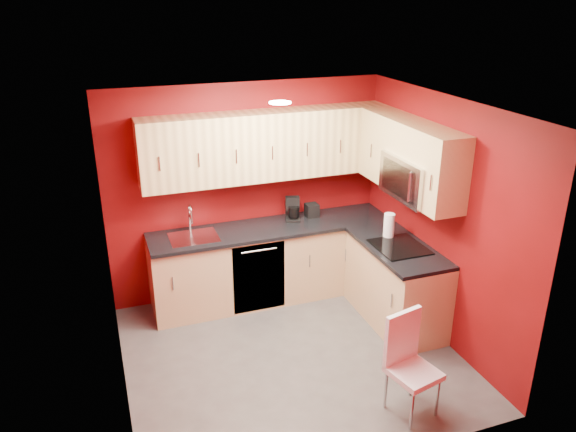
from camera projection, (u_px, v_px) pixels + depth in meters
floor at (291, 356)px, 5.63m from camera, size 3.20×3.20×0.00m
ceiling at (292, 107)px, 4.70m from camera, size 3.20×3.20×0.00m
wall_back at (247, 192)px, 6.48m from camera, size 3.20×0.00×3.20m
wall_front at (366, 328)px, 3.86m from camera, size 3.20×0.00×3.20m
wall_left at (111, 270)px, 4.66m from camera, size 0.00×3.00×3.00m
wall_right at (440, 220)px, 5.67m from camera, size 0.00×3.00×3.00m
base_cabinets_back at (272, 263)px, 6.58m from camera, size 2.80×0.60×0.87m
base_cabinets_right at (395, 285)px, 6.10m from camera, size 0.60×1.30×0.87m
countertop_back at (272, 228)px, 6.40m from camera, size 2.80×0.63×0.04m
countertop_right at (398, 248)px, 5.91m from camera, size 0.63×1.27×0.04m
upper_cabinets_back at (267, 145)px, 6.17m from camera, size 2.80×0.35×0.75m
upper_cabinets_right at (407, 150)px, 5.76m from camera, size 0.35×1.55×0.75m
microwave at (415, 178)px, 5.62m from camera, size 0.42×0.76×0.42m
cooktop at (399, 247)px, 5.87m from camera, size 0.50×0.55×0.01m
sink at (193, 234)px, 6.11m from camera, size 0.52×0.42×0.35m
dishwasher_front at (259, 278)px, 6.25m from camera, size 0.60×0.02×0.82m
downlight at (280, 103)px, 4.97m from camera, size 0.20×0.20×0.01m
coffee_maker at (293, 209)px, 6.52m from camera, size 0.21×0.25×0.27m
napkin_holder at (312, 210)px, 6.64m from camera, size 0.15×0.15×0.16m
paper_towel at (389, 226)px, 6.06m from camera, size 0.20×0.20×0.27m
dining_chair at (414, 368)px, 4.72m from camera, size 0.45×0.46×0.92m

